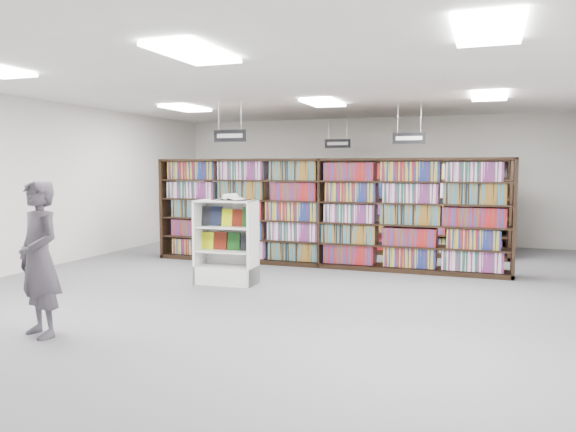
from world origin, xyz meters
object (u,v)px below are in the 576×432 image
(open_book, at_px, (231,198))
(shopper, at_px, (39,258))
(bookshelf_row_near, at_px, (323,213))
(endcap_display, at_px, (227,255))

(open_book, height_order, shopper, shopper)
(bookshelf_row_near, height_order, shopper, bookshelf_row_near)
(bookshelf_row_near, bearing_deg, open_book, -113.62)
(bookshelf_row_near, height_order, endcap_display, bookshelf_row_near)
(open_book, distance_m, shopper, 3.49)
(endcap_display, distance_m, open_book, 0.95)
(shopper, bearing_deg, endcap_display, 98.46)
(bookshelf_row_near, bearing_deg, shopper, -107.59)
(open_book, bearing_deg, bookshelf_row_near, 77.23)
(endcap_display, relative_size, open_book, 2.19)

